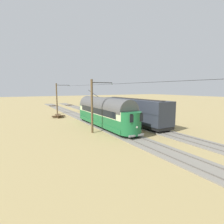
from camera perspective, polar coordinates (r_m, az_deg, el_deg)
The scene contains 11 objects.
ground_plane at distance 31.34m, azimuth -2.28°, elevation -2.72°, with size 220.00×220.00×0.00m, color #9E8956.
track_streetcar_siding at distance 32.79m, azimuth 1.38°, elevation -2.17°, with size 2.80×80.00×0.18m.
track_adjacent_siding at distance 30.58m, azimuth -6.73°, elevation -2.92°, with size 2.80×80.00×0.18m.
vintage_streetcar at distance 25.76m, azimuth -2.54°, elevation 0.12°, with size 2.65×15.58×5.13m.
boxcar_adjacent at distance 28.19m, azimuth 6.77°, elevation 0.54°, with size 2.96×14.07×3.85m.
catenary_pole_foreground at distance 41.07m, azimuth -17.03°, elevation 4.31°, with size 3.07×0.28×6.68m.
catenary_pole_mid_near at distance 22.37m, azimuth -6.17°, elevation 2.21°, with size 3.07×0.28×6.68m.
overhead_wire_run at distance 24.16m, azimuth -1.06°, elevation 8.86°, with size 2.86×43.18×0.18m.
switch_stand at distance 41.19m, azimuth -2.99°, elevation 0.71°, with size 0.50×0.30×1.24m.
spare_tie_stack at distance 36.00m, azimuth -16.62°, elevation -1.26°, with size 2.40×2.40×0.54m.
track_end_bumper at distance 40.19m, azimuth -4.80°, elevation 0.09°, with size 1.80×0.60×0.80m, color #B2A519.
Camera 1 is at (14.00, 27.48, 5.55)m, focal length 28.78 mm.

